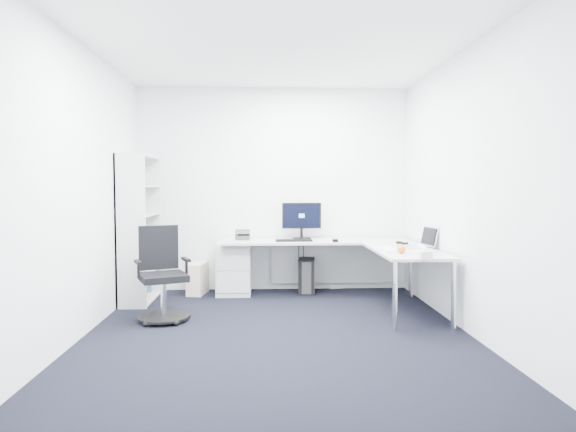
{
  "coord_description": "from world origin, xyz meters",
  "views": [
    {
      "loc": [
        -0.13,
        -4.79,
        1.38
      ],
      "look_at": [
        0.15,
        1.05,
        1.05
      ],
      "focal_mm": 32.0,
      "sensor_mm": 36.0,
      "label": 1
    }
  ],
  "objects_px": {
    "bookshelf": "(140,228)",
    "l_desk": "(319,271)",
    "monitor": "(302,220)",
    "laptop": "(412,237)",
    "task_chair": "(163,274)"
  },
  "relations": [
    {
      "from": "laptop",
      "to": "monitor",
      "type": "bearing_deg",
      "value": 129.45
    },
    {
      "from": "bookshelf",
      "to": "monitor",
      "type": "bearing_deg",
      "value": 11.99
    },
    {
      "from": "l_desk",
      "to": "bookshelf",
      "type": "bearing_deg",
      "value": 178.68
    },
    {
      "from": "laptop",
      "to": "task_chair",
      "type": "bearing_deg",
      "value": 178.72
    },
    {
      "from": "monitor",
      "to": "l_desk",
      "type": "bearing_deg",
      "value": -69.53
    },
    {
      "from": "task_chair",
      "to": "monitor",
      "type": "distance_m",
      "value": 2.12
    },
    {
      "from": "bookshelf",
      "to": "l_desk",
      "type": "bearing_deg",
      "value": -1.32
    },
    {
      "from": "bookshelf",
      "to": "task_chair",
      "type": "relative_size",
      "value": 1.81
    },
    {
      "from": "monitor",
      "to": "laptop",
      "type": "height_order",
      "value": "monitor"
    },
    {
      "from": "monitor",
      "to": "bookshelf",
      "type": "bearing_deg",
      "value": -168.58
    },
    {
      "from": "task_chair",
      "to": "l_desk",
      "type": "bearing_deg",
      "value": 5.99
    },
    {
      "from": "bookshelf",
      "to": "laptop",
      "type": "relative_size",
      "value": 5.05
    },
    {
      "from": "l_desk",
      "to": "bookshelf",
      "type": "xyz_separation_m",
      "value": [
        -2.17,
        0.05,
        0.53
      ]
    },
    {
      "from": "bookshelf",
      "to": "monitor",
      "type": "xyz_separation_m",
      "value": [
        1.99,
        0.42,
        0.06
      ]
    },
    {
      "from": "l_desk",
      "to": "monitor",
      "type": "height_order",
      "value": "monitor"
    }
  ]
}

